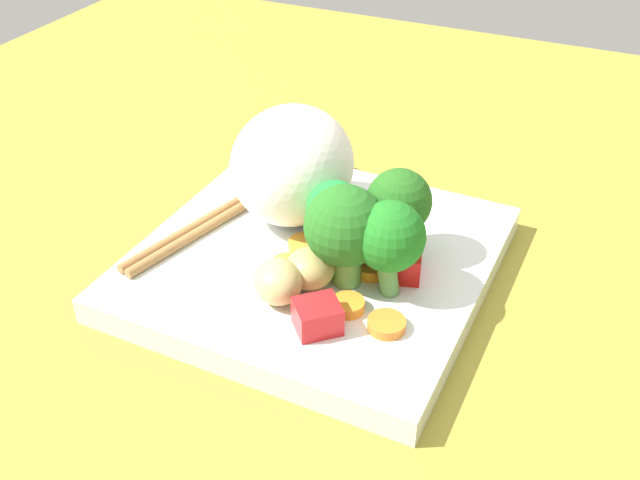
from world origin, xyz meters
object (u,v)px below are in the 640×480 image
carrot_slice_0 (290,267)px  chopstick_pair (243,202)px  broccoli_floret_2 (334,213)px  rice_mound (292,165)px  square_plate (316,262)px

carrot_slice_0 → chopstick_pair: (-5.92, -6.98, 0.09)cm
broccoli_floret_2 → chopstick_pair: size_ratio=0.26×
rice_mound → broccoli_floret_2: 6.27cm
rice_mound → chopstick_pair: 5.75cm
rice_mound → square_plate: bearing=44.8°
square_plate → chopstick_pair: (-3.08, -7.62, 1.35)cm
carrot_slice_0 → square_plate: bearing=167.2°
square_plate → chopstick_pair: size_ratio=1.05×
square_plate → rice_mound: 7.30cm
broccoli_floret_2 → carrot_slice_0: 4.84cm
rice_mound → broccoli_floret_2: rice_mound is taller
rice_mound → carrot_slice_0: 8.09cm
rice_mound → carrot_slice_0: (6.37, 2.86, -4.08)cm
broccoli_floret_2 → carrot_slice_0: broccoli_floret_2 is taller
broccoli_floret_2 → carrot_slice_0: size_ratio=2.06×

